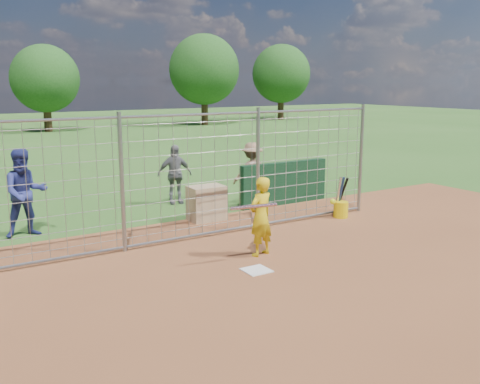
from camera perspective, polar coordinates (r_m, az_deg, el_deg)
ground at (r=9.25m, az=1.07°, el=-8.05°), size 100.00×100.00×0.00m
infield_dirt at (r=7.13m, az=14.83°, el=-14.68°), size 18.00×18.00×0.00m
home_plate at (r=9.09m, az=1.77°, el=-8.35°), size 0.43×0.43×0.02m
dugout_wall at (r=13.85m, az=4.71°, el=0.95°), size 2.60×0.20×1.10m
batter at (r=9.67m, az=2.22°, el=-2.65°), size 0.60×0.47×1.46m
bystander_a at (r=11.70m, az=-21.93°, el=-0.08°), size 0.89×0.70×1.82m
bystander_b at (r=13.92m, az=-6.99°, el=1.88°), size 0.95×0.52×1.54m
bystander_c at (r=14.03m, az=1.29°, el=2.11°), size 1.11×0.77×1.58m
equipment_bin at (r=12.23m, az=-3.60°, el=-1.19°), size 0.81×0.56×0.80m
equipment_in_play at (r=9.35m, az=3.65°, el=-1.41°), size 2.18×0.26×0.18m
bucket_with_bats at (r=12.71m, az=10.69°, el=-1.60°), size 0.34×0.40×0.97m
backstop_fence at (r=10.60m, az=-4.83°, el=1.52°), size 9.08×0.08×2.60m
tree_line at (r=36.29m, az=-19.98°, el=11.96°), size 44.66×6.72×6.48m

